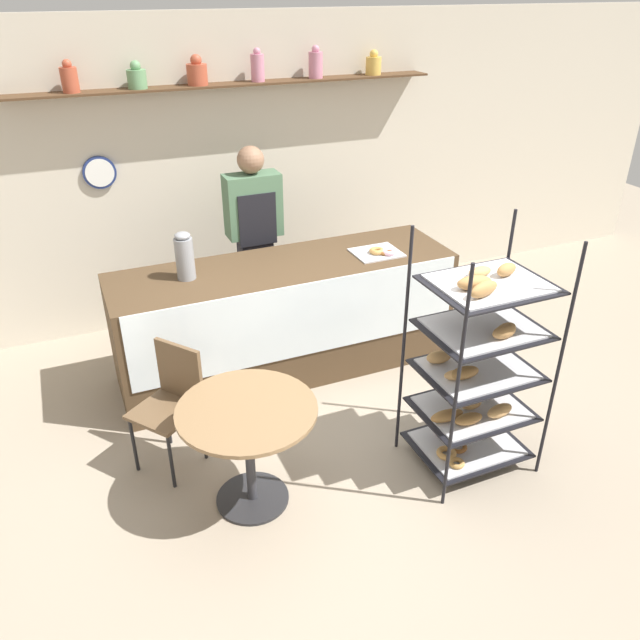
{
  "coord_description": "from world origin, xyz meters",
  "views": [
    {
      "loc": [
        -1.51,
        -3.15,
        2.91
      ],
      "look_at": [
        0.0,
        0.38,
        0.81
      ],
      "focal_mm": 35.0,
      "sensor_mm": 36.0,
      "label": 1
    }
  ],
  "objects_px": {
    "donut_tray_counter": "(380,252)",
    "cafe_chair": "(173,395)",
    "person_worker": "(255,237)",
    "coffee_carafe": "(185,256)",
    "cafe_table": "(248,431)",
    "pastry_rack": "(476,368)"
  },
  "relations": [
    {
      "from": "person_worker",
      "to": "coffee_carafe",
      "type": "height_order",
      "value": "person_worker"
    },
    {
      "from": "cafe_table",
      "to": "donut_tray_counter",
      "type": "relative_size",
      "value": 2.2
    },
    {
      "from": "person_worker",
      "to": "cafe_table",
      "type": "distance_m",
      "value": 2.19
    },
    {
      "from": "pastry_rack",
      "to": "person_worker",
      "type": "xyz_separation_m",
      "value": [
        -0.73,
        2.24,
        0.2
      ]
    },
    {
      "from": "cafe_table",
      "to": "cafe_chair",
      "type": "height_order",
      "value": "cafe_chair"
    },
    {
      "from": "coffee_carafe",
      "to": "donut_tray_counter",
      "type": "height_order",
      "value": "coffee_carafe"
    },
    {
      "from": "person_worker",
      "to": "donut_tray_counter",
      "type": "distance_m",
      "value": 1.12
    },
    {
      "from": "pastry_rack",
      "to": "coffee_carafe",
      "type": "xyz_separation_m",
      "value": [
        -1.46,
        1.63,
        0.37
      ]
    },
    {
      "from": "coffee_carafe",
      "to": "person_worker",
      "type": "bearing_deg",
      "value": 40.07
    },
    {
      "from": "cafe_chair",
      "to": "pastry_rack",
      "type": "bearing_deg",
      "value": 28.78
    },
    {
      "from": "donut_tray_counter",
      "to": "cafe_chair",
      "type": "bearing_deg",
      "value": -160.22
    },
    {
      "from": "cafe_chair",
      "to": "coffee_carafe",
      "type": "xyz_separation_m",
      "value": [
        0.32,
        0.83,
        0.61
      ]
    },
    {
      "from": "pastry_rack",
      "to": "cafe_chair",
      "type": "xyz_separation_m",
      "value": [
        -1.78,
        0.8,
        -0.23
      ]
    },
    {
      "from": "person_worker",
      "to": "coffee_carafe",
      "type": "xyz_separation_m",
      "value": [
        -0.73,
        -0.61,
        0.18
      ]
    },
    {
      "from": "cafe_table",
      "to": "donut_tray_counter",
      "type": "xyz_separation_m",
      "value": [
        1.53,
        1.26,
        0.42
      ]
    },
    {
      "from": "person_worker",
      "to": "cafe_chair",
      "type": "height_order",
      "value": "person_worker"
    },
    {
      "from": "person_worker",
      "to": "coffee_carafe",
      "type": "bearing_deg",
      "value": -139.93
    },
    {
      "from": "cafe_table",
      "to": "coffee_carafe",
      "type": "bearing_deg",
      "value": 90.37
    },
    {
      "from": "pastry_rack",
      "to": "person_worker",
      "type": "distance_m",
      "value": 2.37
    },
    {
      "from": "person_worker",
      "to": "coffee_carafe",
      "type": "distance_m",
      "value": 0.97
    },
    {
      "from": "cafe_chair",
      "to": "donut_tray_counter",
      "type": "height_order",
      "value": "donut_tray_counter"
    },
    {
      "from": "cafe_table",
      "to": "donut_tray_counter",
      "type": "height_order",
      "value": "donut_tray_counter"
    }
  ]
}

